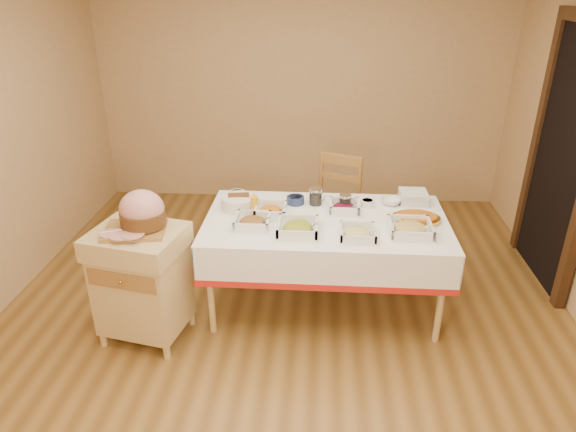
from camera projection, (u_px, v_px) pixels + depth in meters
The scene contains 23 objects.
room_shell at pixel (283, 163), 3.38m from camera, with size 5.00×5.00×5.00m.
doorway at pixel (564, 154), 4.13m from camera, with size 0.09×1.10×2.20m.
dining_table at pixel (325, 238), 3.93m from camera, with size 1.82×1.02×0.76m.
butcher_cart at pixel (142, 278), 3.62m from camera, with size 0.69×0.62×0.85m.
dining_chair at pixel (334, 209), 4.67m from camera, with size 0.55×0.54×0.97m.
ham_on_board at pixel (141, 214), 3.43m from camera, with size 0.43×0.41×0.28m.
serving_dish_a at pixel (252, 222), 3.73m from camera, with size 0.26×0.25×0.11m.
serving_dish_b at pixel (298, 228), 3.64m from camera, with size 0.29×0.29×0.12m.
serving_dish_c at pixel (358, 233), 3.58m from camera, with size 0.25×0.25×0.10m.
serving_dish_d at pixel (410, 228), 3.63m from camera, with size 0.30×0.30×0.11m.
serving_dish_e at pixel (271, 211), 3.91m from camera, with size 0.25×0.24×0.11m.
serving_dish_f at pixel (344, 207), 3.97m from camera, with size 0.24×0.23×0.11m.
small_bowl_left at pixel (237, 194), 4.21m from camera, with size 0.13×0.13×0.06m.
small_bowl_mid at pixel (295, 200), 4.11m from camera, with size 0.14×0.14×0.06m.
small_bowl_right at pixel (367, 203), 4.06m from camera, with size 0.10×0.10×0.05m.
bowl_white_imported at pixel (317, 198), 4.19m from camera, with size 0.13×0.13×0.03m, color silver.
bowl_small_imported at pixel (391, 201), 4.10m from camera, with size 0.16×0.16×0.05m, color silver.
preserve_jar_left at pixel (316, 197), 4.08m from camera, with size 0.11×0.11×0.13m.
preserve_jar_right at pixel (345, 203), 4.00m from camera, with size 0.09×0.09×0.12m.
mustard_bottle at pixel (254, 204), 3.92m from camera, with size 0.06×0.06×0.17m.
bread_basket at pixel (239, 202), 4.01m from camera, with size 0.27×0.27×0.12m.
plate_stack at pixel (413, 197), 4.12m from camera, with size 0.22×0.22×0.09m.
brass_platter at pixel (416, 218), 3.82m from camera, with size 0.37×0.26×0.05m.
Camera 1 is at (0.25, -3.19, 2.42)m, focal length 32.00 mm.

